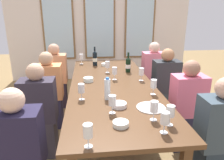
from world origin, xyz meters
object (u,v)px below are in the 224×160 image
at_px(wine_glass_3, 170,112).
at_px(wine_glass_4, 141,72).
at_px(wine_glass_7, 107,65).
at_px(seated_person_6, 49,93).
at_px(tasting_bowl_2, 119,105).
at_px(seated_person_5, 153,75).
at_px(tasting_bowl_1, 121,124).
at_px(wine_glass_0, 88,131).
at_px(wine_glass_8, 154,84).
at_px(wine_glass_6, 81,89).
at_px(wine_glass_5, 115,71).
at_px(seated_person_0, 40,114).
at_px(wine_glass_10, 81,57).
at_px(wine_glass_1, 112,101).
at_px(wine_bottle_0, 95,58).
at_px(seated_person_3, 218,139).
at_px(tasting_bowl_0, 105,64).
at_px(seated_person_7, 165,87).
at_px(seated_person_4, 56,78).
at_px(dining_table, 112,88).
at_px(tasting_bowl_3, 88,80).
at_px(white_plate_0, 151,108).
at_px(seated_person_2, 20,157).
at_px(wine_glass_9, 154,107).
at_px(wine_glass_2, 165,119).
at_px(water_bottle, 107,89).
at_px(wine_bottle_1, 128,65).

distance_m(wine_glass_3, wine_glass_4, 1.16).
height_order(wine_glass_7, seated_person_6, seated_person_6).
relative_size(tasting_bowl_2, wine_glass_4, 0.86).
xyz_separation_m(wine_glass_7, seated_person_5, (0.87, 0.51, -0.34)).
bearing_deg(wine_glass_4, wine_glass_7, 133.59).
height_order(tasting_bowl_1, wine_glass_0, wine_glass_0).
relative_size(wine_glass_8, seated_person_6, 0.16).
bearing_deg(wine_glass_6, wine_glass_7, 69.83).
xyz_separation_m(wine_glass_5, seated_person_0, (-0.91, -0.49, -0.33)).
xyz_separation_m(tasting_bowl_1, tasting_bowl_2, (0.04, 0.36, 0.00)).
xyz_separation_m(wine_glass_8, wine_glass_10, (-0.83, 1.52, 0.00)).
bearing_deg(wine_glass_6, wine_glass_1, -50.76).
bearing_deg(wine_bottle_0, seated_person_3, -62.48).
xyz_separation_m(tasting_bowl_0, seated_person_7, (0.87, -0.56, -0.23)).
bearing_deg(seated_person_0, wine_glass_0, -60.81).
relative_size(wine_glass_7, seated_person_6, 0.16).
relative_size(wine_bottle_0, seated_person_4, 0.28).
xyz_separation_m(dining_table, tasting_bowl_3, (-0.30, 0.13, 0.09)).
bearing_deg(wine_glass_10, white_plate_0, -69.19).
xyz_separation_m(white_plate_0, wine_glass_5, (-0.24, 0.91, 0.11)).
xyz_separation_m(tasting_bowl_2, wine_glass_4, (0.41, 0.77, 0.10)).
relative_size(wine_glass_6, wine_glass_10, 1.00).
bearing_deg(seated_person_3, wine_bottle_0, 117.52).
bearing_deg(wine_glass_0, dining_table, 76.63).
bearing_deg(seated_person_4, wine_glass_1, -67.44).
distance_m(tasting_bowl_3, seated_person_3, 1.63).
bearing_deg(seated_person_3, tasting_bowl_2, 159.80).
distance_m(wine_glass_7, seated_person_2, 1.83).
bearing_deg(seated_person_2, seated_person_3, 2.15).
bearing_deg(tasting_bowl_2, dining_table, 89.26).
xyz_separation_m(dining_table, wine_glass_0, (-0.31, -1.29, 0.18)).
bearing_deg(tasting_bowl_1, wine_glass_3, -3.96).
distance_m(wine_glass_9, seated_person_5, 2.13).
bearing_deg(wine_glass_2, seated_person_7, 69.52).
height_order(tasting_bowl_1, seated_person_6, seated_person_6).
bearing_deg(white_plate_0, seated_person_6, 136.90).
distance_m(wine_glass_7, wine_glass_10, 0.71).
bearing_deg(seated_person_2, dining_table, 51.33).
distance_m(water_bottle, seated_person_7, 1.33).
bearing_deg(tasting_bowl_3, seated_person_7, 12.54).
relative_size(wine_bottle_1, seated_person_6, 0.27).
height_order(wine_glass_7, seated_person_3, seated_person_3).
bearing_deg(wine_glass_7, tasting_bowl_2, -89.84).
xyz_separation_m(tasting_bowl_1, seated_person_4, (-0.81, 2.08, -0.23)).
height_order(seated_person_3, seated_person_4, same).
distance_m(dining_table, seated_person_4, 1.35).
height_order(tasting_bowl_3, wine_glass_4, wine_glass_4).
xyz_separation_m(water_bottle, seated_person_0, (-0.75, 0.16, -0.33)).
bearing_deg(seated_person_7, wine_glass_7, 171.06).
distance_m(wine_glass_9, wine_glass_10, 2.19).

